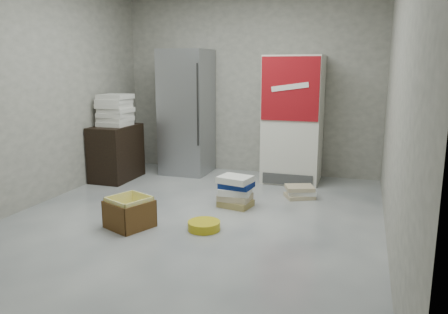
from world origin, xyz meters
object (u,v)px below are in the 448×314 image
Objects in this scene: wood_shelf at (116,153)px; cardboard_box at (130,215)px; phonebook_stack_main at (235,191)px; steel_fridge at (187,112)px; coke_cooler at (293,119)px.

cardboard_box is (1.19, -1.71, -0.27)m from wood_shelf.
phonebook_stack_main is at bearing -19.06° from wood_shelf.
steel_fridge is at bearing 133.79° from phonebook_stack_main.
phonebook_stack_main is (1.22, -1.44, -0.76)m from steel_fridge.
coke_cooler is at bearing 76.69° from phonebook_stack_main.
cardboard_box is (0.36, -2.43, -0.82)m from steel_fridge.
coke_cooler is at bearing -0.18° from steel_fridge.
phonebook_stack_main is (2.05, -0.71, -0.21)m from wood_shelf.
cardboard_box is at bearing -126.97° from phonebook_stack_main.
steel_fridge reaches higher than coke_cooler.
phonebook_stack_main is (-0.43, -1.43, -0.72)m from coke_cooler.
coke_cooler is (1.65, -0.01, -0.05)m from steel_fridge.
steel_fridge is 2.59m from cardboard_box.
steel_fridge is 2.03m from phonebook_stack_main.
wood_shelf is (-0.83, -0.73, -0.55)m from steel_fridge.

